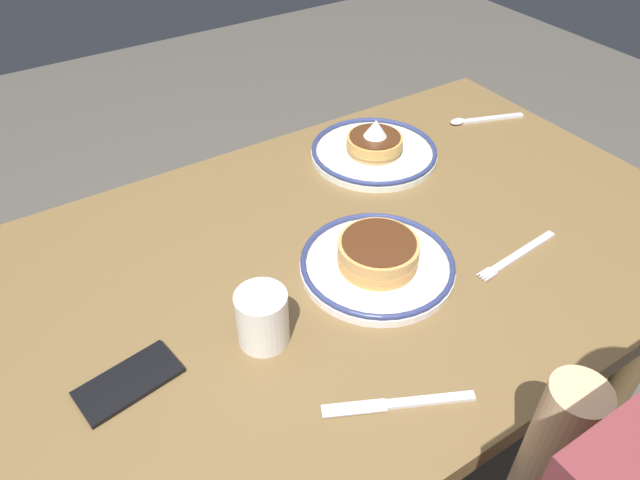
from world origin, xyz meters
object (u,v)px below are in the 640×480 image
plate_near_main (374,149)px  cell_phone (129,382)px  fork_near (517,255)px  coffee_mug (263,316)px  tea_spoon (476,120)px  butter_knife (399,403)px  plate_center_pancakes (377,260)px

plate_near_main → cell_phone: size_ratio=1.94×
fork_near → cell_phone: bearing=-9.0°
cell_phone → coffee_mug: bearing=163.2°
coffee_mug → tea_spoon: 0.82m
coffee_mug → fork_near: bearing=170.4°
coffee_mug → cell_phone: bearing=-7.7°
plate_near_main → tea_spoon: size_ratio=1.52×
fork_near → butter_knife: size_ratio=0.99×
plate_near_main → plate_center_pancakes: plate_near_main is taller
plate_near_main → plate_center_pancakes: bearing=54.3°
cell_phone → fork_near: size_ratio=0.72×
plate_center_pancakes → cell_phone: 0.44m
plate_near_main → butter_knife: (0.35, 0.53, -0.02)m
plate_near_main → coffee_mug: bearing=35.9°
cell_phone → butter_knife: (-0.30, 0.24, -0.00)m
coffee_mug → fork_near: (-0.47, 0.08, -0.04)m
tea_spoon → cell_phone: bearing=17.0°
coffee_mug → butter_knife: size_ratio=0.50×
fork_near → plate_near_main: bearing=-87.4°
plate_near_main → coffee_mug: coffee_mug is taller
coffee_mug → cell_phone: (0.21, -0.03, -0.04)m
coffee_mug → butter_knife: bearing=115.5°
tea_spoon → plate_center_pancakes: bearing=29.4°
plate_near_main → coffee_mug: (0.45, 0.33, 0.03)m
plate_near_main → coffee_mug: 0.56m
fork_near → plate_center_pancakes: bearing=-24.9°
fork_near → butter_knife: same height
butter_knife → fork_near: bearing=-160.9°
butter_knife → tea_spoon: tea_spoon is taller
plate_center_pancakes → fork_near: bearing=155.1°
plate_near_main → fork_near: 0.41m
tea_spoon → plate_near_main: bearing=-0.9°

